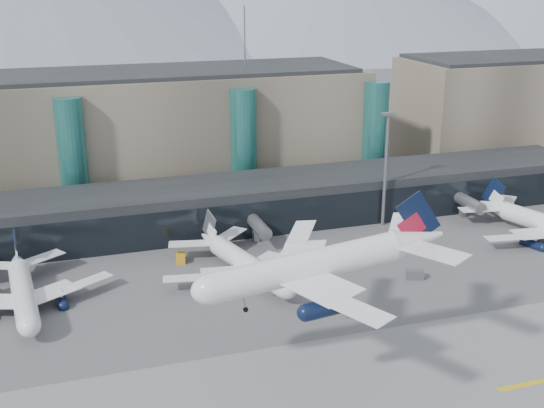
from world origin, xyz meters
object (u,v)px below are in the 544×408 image
Objects in this scene: lightmast_mid at (386,163)px; veh_e at (529,236)px; veh_c at (415,274)px; jet_parked_left at (21,282)px; jet_parked_mid at (240,254)px; hero_jet at (330,255)px; veh_g at (362,249)px; jet_parked_right at (540,217)px; veh_b at (181,258)px; veh_h at (340,289)px.

lightmast_mid is 33.87m from veh_e.
veh_c is 1.10× the size of veh_e.
jet_parked_left is 10.25× the size of veh_c.
jet_parked_mid is 11.67× the size of veh_e.
veh_e is (32.63, 9.99, -0.07)m from veh_c.
veh_g is (23.03, 37.90, -17.09)m from hero_jet.
jet_parked_right reaches higher than veh_c.
lightmast_mid reaches higher than jet_parked_left.
jet_parked_left is 11.31× the size of veh_b.
veh_b reaches higher than veh_e.
lightmast_mid is at bearing 43.03° from jet_parked_right.
veh_b is at bearing 171.37° from veh_c.
veh_b reaches higher than veh_g.
veh_c is 15.94m from veh_h.
lightmast_mid reaches higher than veh_c.
veh_g is (35.88, -6.44, -0.07)m from veh_b.
veh_c is at bearing -2.96° from veh_g.
veh_g is at bearing 63.71° from hero_jet.
lightmast_mid is 0.77× the size of jet_parked_mid.
jet_parked_mid reaches higher than veh_c.
lightmast_mid reaches higher than jet_parked_mid.
jet_parked_mid is 10.58× the size of veh_c.
veh_e is (72.57, -10.90, -0.01)m from veh_b.
lightmast_mid is 0.79× the size of jet_parked_left.
jet_parked_mid is 13.47m from veh_b.
hero_jet is at bearing -152.10° from veh_b.
lightmast_mid is 0.72× the size of jet_parked_right.
veh_c is 34.13m from veh_e.
jet_parked_right is 12.42× the size of veh_e.
lightmast_mid is 8.98× the size of veh_e.
hero_jet is 73.49m from jet_parked_right.
jet_parked_right is at bearing 67.14° from veh_g.
veh_b is 45.07m from veh_c.
veh_e is at bearing -34.76° from lightmast_mid.
hero_jet is 39.64m from veh_c.
jet_parked_right is 9.83× the size of veh_h.
hero_jet is 29.60m from veh_h.
lightmast_mid reaches higher than jet_parked_right.
hero_jet is 56.55m from jet_parked_left.
lightmast_mid is 0.69× the size of hero_jet.
veh_c reaches higher than veh_e.
veh_b is 1.00× the size of veh_e.
jet_parked_left is 30.48m from veh_b.
veh_c is at bearing -105.87° from veh_b.
veh_h reaches higher than veh_e.
lightmast_mid is at bearing -70.07° from veh_b.
jet_parked_right is at bearing -85.31° from veh_b.
jet_parked_mid is (-37.53, -15.71, -10.38)m from lightmast_mid.
lightmast_mid is 49.48m from veh_b.
veh_h is (14.54, -13.82, -3.04)m from jet_parked_mid.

